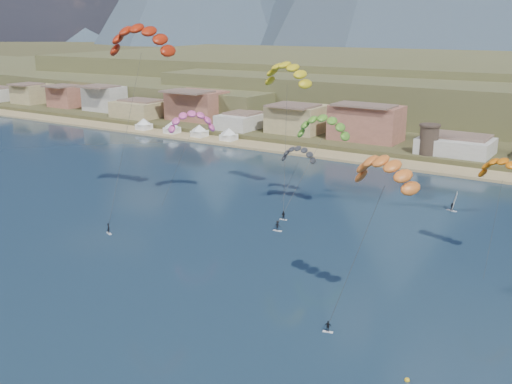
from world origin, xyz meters
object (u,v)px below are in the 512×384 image
watchtower (429,139)px  buoy (407,380)px  kitesurfer_red (140,35)px  kitesurfer_yellow (287,71)px  kitesurfer_orange (386,167)px  windsurfer (453,205)px  kitesurfer_green (323,124)px

watchtower → buoy: bearing=-73.7°
kitesurfer_red → watchtower: bearing=65.7°
kitesurfer_yellow → kitesurfer_red: bearing=-131.3°
kitesurfer_red → kitesurfer_orange: (57.85, -18.69, -14.81)m
buoy → windsurfer: bearing=101.2°
kitesurfer_yellow → windsurfer: kitesurfer_yellow is taller
kitesurfer_red → kitesurfer_orange: kitesurfer_red is taller
kitesurfer_red → kitesurfer_orange: size_ratio=1.69×
kitesurfer_orange → kitesurfer_red: bearing=162.1°
kitesurfer_green → buoy: 62.75m
kitesurfer_orange → windsurfer: kitesurfer_orange is taller
watchtower → buoy: 112.54m
kitesurfer_red → kitesurfer_yellow: kitesurfer_red is taller
kitesurfer_red → kitesurfer_yellow: size_ratio=1.24×
kitesurfer_orange → kitesurfer_green: kitesurfer_orange is taller
kitesurfer_yellow → buoy: (46.44, -53.45, -28.19)m
kitesurfer_green → buoy: (35.33, -48.38, -18.68)m
kitesurfer_red → kitesurfer_green: kitesurfer_red is taller
kitesurfer_yellow → windsurfer: size_ratio=7.94×
kitesurfer_orange → buoy: size_ratio=39.27×
kitesurfer_red → buoy: kitesurfer_red is taller
windsurfer → kitesurfer_red: bearing=-147.1°
kitesurfer_orange → kitesurfer_green: size_ratio=1.01×
kitesurfer_red → windsurfer: 72.35m
windsurfer → kitesurfer_green: bearing=-142.9°
windsurfer → buoy: 66.60m
watchtower → buoy: watchtower is taller
kitesurfer_yellow → buoy: 76.21m
kitesurfer_yellow → kitesurfer_orange: kitesurfer_yellow is taller
kitesurfer_orange → buoy: (8.47, -12.14, -20.85)m
watchtower → kitesurfer_green: (-3.76, -59.47, 12.42)m
watchtower → kitesurfer_green: bearing=-93.6°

